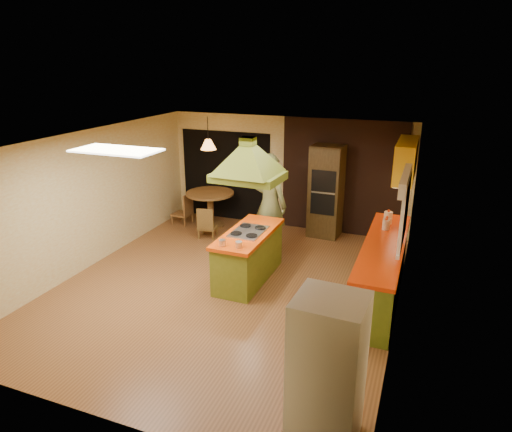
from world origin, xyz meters
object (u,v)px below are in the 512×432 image
at_px(man, 270,204).
at_px(refrigerator, 327,372).
at_px(dining_table, 210,202).
at_px(kitchen_island, 249,255).
at_px(wall_oven, 326,191).
at_px(canister_large, 388,218).

bearing_deg(man, refrigerator, 131.55).
bearing_deg(refrigerator, dining_table, 129.55).
relative_size(kitchen_island, dining_table, 1.63).
xyz_separation_m(man, wall_oven, (0.82, 1.32, -0.01)).
relative_size(refrigerator, canister_large, 7.48).
bearing_deg(dining_table, kitchen_island, -50.13).
distance_m(wall_oven, canister_large, 1.97).
distance_m(kitchen_island, man, 1.35).
bearing_deg(kitchen_island, man, 93.04).
height_order(man, wall_oven, man).
relative_size(man, canister_large, 9.33).
height_order(wall_oven, canister_large, wall_oven).
height_order(refrigerator, dining_table, refrigerator).
bearing_deg(dining_table, man, -28.21).
bearing_deg(wall_oven, man, -118.01).
bearing_deg(kitchen_island, refrigerator, -55.36).
relative_size(kitchen_island, wall_oven, 0.89).
height_order(man, canister_large, man).
relative_size(man, refrigerator, 1.25).
relative_size(man, wall_oven, 1.01).
distance_m(refrigerator, canister_large, 4.24).
distance_m(refrigerator, dining_table, 6.51).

